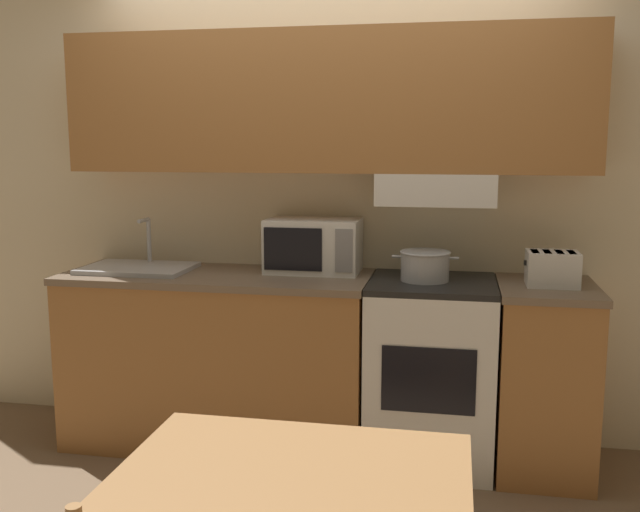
{
  "coord_description": "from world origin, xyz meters",
  "views": [
    {
      "loc": [
        0.68,
        -3.83,
        1.62
      ],
      "look_at": [
        0.05,
        -0.55,
        1.09
      ],
      "focal_mm": 40.0,
      "sensor_mm": 36.0,
      "label": 1
    }
  ],
  "objects": [
    {
      "name": "sink_basin",
      "position": [
        -1.0,
        -0.3,
        0.95
      ],
      "size": [
        0.57,
        0.4,
        0.27
      ],
      "color": "#B7BABF",
      "rests_on": "lower_counter_main"
    },
    {
      "name": "stove_range",
      "position": [
        0.58,
        -0.3,
        0.47
      ],
      "size": [
        0.63,
        0.61,
        0.94
      ],
      "color": "white",
      "rests_on": "ground_plane"
    },
    {
      "name": "wall_back",
      "position": [
        0.01,
        -0.07,
        1.54
      ],
      "size": [
        5.11,
        0.38,
        2.55
      ],
      "color": "beige",
      "rests_on": "ground_plane"
    },
    {
      "name": "cooking_pot",
      "position": [
        0.53,
        -0.3,
        1.02
      ],
      "size": [
        0.33,
        0.25,
        0.15
      ],
      "color": "#B7BABF",
      "rests_on": "stove_range"
    },
    {
      "name": "dining_table",
      "position": [
        0.26,
        -2.06,
        0.62
      ],
      "size": [
        0.97,
        0.73,
        0.73
      ],
      "color": "#B27F4C",
      "rests_on": "ground_plane"
    },
    {
      "name": "microwave",
      "position": [
        -0.06,
        -0.17,
        1.08
      ],
      "size": [
        0.49,
        0.3,
        0.28
      ],
      "color": "white",
      "rests_on": "lower_counter_main"
    },
    {
      "name": "lower_counter_main",
      "position": [
        -0.55,
        -0.3,
        0.47
      ],
      "size": [
        1.62,
        0.63,
        0.94
      ],
      "color": "#A36B38",
      "rests_on": "ground_plane"
    },
    {
      "name": "toaster",
      "position": [
        1.14,
        -0.31,
        1.02
      ],
      "size": [
        0.25,
        0.2,
        0.17
      ],
      "color": "white",
      "rests_on": "lower_counter_right_stub"
    },
    {
      "name": "lower_counter_right_stub",
      "position": [
        1.13,
        -0.3,
        0.47
      ],
      "size": [
        0.47,
        0.63,
        0.94
      ],
      "color": "#A36B38",
      "rests_on": "ground_plane"
    },
    {
      "name": "ground_plane",
      "position": [
        0.0,
        0.0,
        0.0
      ],
      "size": [
        16.0,
        16.0,
        0.0
      ],
      "primitive_type": "plane",
      "color": "#7F664C"
    }
  ]
}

